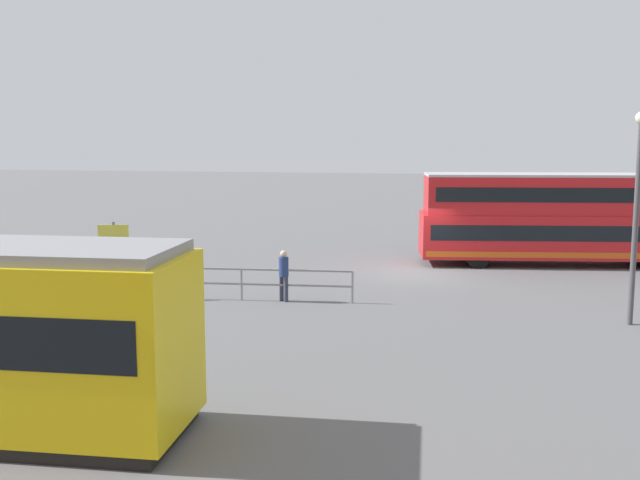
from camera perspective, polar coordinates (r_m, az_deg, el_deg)
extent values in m
plane|color=slate|center=(29.48, 7.82, -2.59)|extent=(160.00, 160.00, 0.00)
cube|color=red|center=(32.68, 18.35, 0.37)|extent=(12.18, 4.14, 1.83)
cube|color=red|center=(32.50, 18.48, 3.35)|extent=(11.81, 3.99, 1.58)
cube|color=black|center=(32.65, 18.37, 0.75)|extent=(11.59, 4.09, 0.64)
cube|color=black|center=(32.50, 18.49, 3.49)|extent=(11.22, 3.94, 0.60)
cube|color=#D85919|center=(32.77, 18.30, -0.79)|extent=(11.95, 4.15, 0.24)
cube|color=#B2B2B7|center=(32.45, 18.55, 4.82)|extent=(11.81, 3.99, 0.10)
cylinder|color=black|center=(32.02, 11.88, -0.93)|extent=(1.33, 2.53, 1.00)
cylinder|color=#33384C|center=(24.18, -2.65, -3.85)|extent=(0.14, 0.14, 0.84)
cylinder|color=#33384C|center=(24.33, -3.01, -3.78)|extent=(0.14, 0.14, 0.84)
cylinder|color=navy|center=(24.12, -2.84, -2.10)|extent=(0.44, 0.44, 0.64)
sphere|color=beige|center=(24.04, -2.85, -1.08)|extent=(0.23, 0.23, 0.23)
cube|color=gray|center=(24.39, -6.14, -2.27)|extent=(7.36, 0.66, 0.06)
cube|color=gray|center=(24.49, -6.12, -3.42)|extent=(7.36, 0.66, 0.06)
cylinder|color=gray|center=(23.95, 2.54, -3.71)|extent=(0.07, 0.07, 1.05)
cylinder|color=gray|center=(24.49, -6.12, -3.48)|extent=(0.07, 0.07, 1.05)
cylinder|color=gray|center=(25.56, -14.23, -3.20)|extent=(0.07, 0.07, 1.05)
cylinder|color=slate|center=(25.46, -15.68, -1.52)|extent=(0.10, 0.10, 2.60)
cube|color=#D8D84C|center=(25.29, -15.78, 0.56)|extent=(0.98, 0.33, 0.52)
cylinder|color=#4C4C51|center=(22.68, 23.33, 1.02)|extent=(0.16, 0.16, 5.77)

